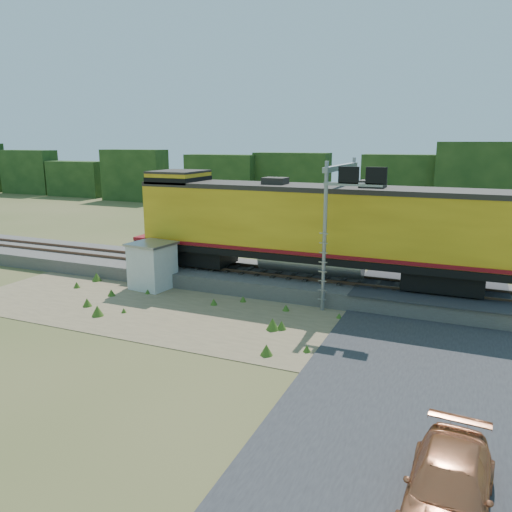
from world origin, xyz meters
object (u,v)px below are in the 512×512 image
at_px(locomotive, 306,225).
at_px(car, 448,488).
at_px(shed, 152,265).
at_px(signal_gantry, 345,196).

distance_m(locomotive, car, 16.84).
distance_m(shed, signal_gantry, 10.87).
bearing_deg(shed, signal_gantry, 19.10).
xyz_separation_m(locomotive, shed, (-7.74, -2.83, -2.27)).
distance_m(locomotive, signal_gantry, 2.81).
relative_size(locomotive, shed, 8.02).
height_order(signal_gantry, car, signal_gantry).
relative_size(shed, signal_gantry, 0.36).
distance_m(shed, car, 19.56).
distance_m(locomotive, shed, 8.55).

